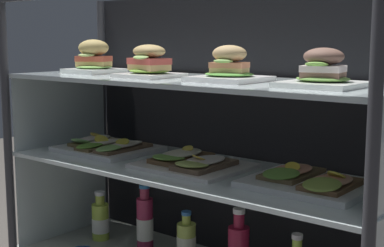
# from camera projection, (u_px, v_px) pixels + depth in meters

# --- Properties ---
(case_frame) EXTENTS (1.40, 0.50, 0.97)m
(case_frame) POSITION_uv_depth(u_px,v_px,m) (221.00, 125.00, 1.93)
(case_frame) COLOR #333338
(case_frame) RESTS_ON ground
(riser_lower_tier) EXTENTS (1.34, 0.44, 0.36)m
(riser_lower_tier) POSITION_uv_depth(u_px,v_px,m) (192.00, 224.00, 1.85)
(riser_lower_tier) COLOR silver
(riser_lower_tier) RESTS_ON case_base_deck
(shelf_lower_glass) EXTENTS (1.36, 0.45, 0.01)m
(shelf_lower_glass) POSITION_uv_depth(u_px,v_px,m) (192.00, 169.00, 1.83)
(shelf_lower_glass) COLOR silver
(shelf_lower_glass) RESTS_ON riser_lower_tier
(riser_upper_tier) EXTENTS (1.34, 0.44, 0.27)m
(riser_upper_tier) POSITION_uv_depth(u_px,v_px,m) (192.00, 126.00, 1.80)
(riser_upper_tier) COLOR silver
(riser_upper_tier) RESTS_ON shelf_lower_glass
(shelf_upper_glass) EXTENTS (1.36, 0.45, 0.01)m
(shelf_upper_glass) POSITION_uv_depth(u_px,v_px,m) (192.00, 81.00, 1.78)
(shelf_upper_glass) COLOR silver
(shelf_upper_glass) RESTS_ON riser_upper_tier
(plated_roll_sandwich_near_left_corner) EXTENTS (0.18, 0.18, 0.12)m
(plated_roll_sandwich_near_left_corner) POSITION_uv_depth(u_px,v_px,m) (94.00, 60.00, 2.07)
(plated_roll_sandwich_near_left_corner) COLOR white
(plated_roll_sandwich_near_left_corner) RESTS_ON shelf_upper_glass
(plated_roll_sandwich_right_of_center) EXTENTS (0.18, 0.18, 0.11)m
(plated_roll_sandwich_right_of_center) POSITION_uv_depth(u_px,v_px,m) (149.00, 64.00, 1.84)
(plated_roll_sandwich_right_of_center) COLOR white
(plated_roll_sandwich_right_of_center) RESTS_ON shelf_upper_glass
(plated_roll_sandwich_far_right) EXTENTS (0.20, 0.20, 0.11)m
(plated_roll_sandwich_far_right) POSITION_uv_depth(u_px,v_px,m) (229.00, 70.00, 1.66)
(plated_roll_sandwich_far_right) COLOR white
(plated_roll_sandwich_far_right) RESTS_ON shelf_upper_glass
(plated_roll_sandwich_mid_left) EXTENTS (0.20, 0.20, 0.10)m
(plated_roll_sandwich_mid_left) POSITION_uv_depth(u_px,v_px,m) (323.00, 73.00, 1.46)
(plated_roll_sandwich_mid_left) COLOR white
(plated_roll_sandwich_mid_left) RESTS_ON shelf_upper_glass
(open_sandwich_tray_right_of_center) EXTENTS (0.34, 0.29, 0.06)m
(open_sandwich_tray_right_of_center) POSITION_uv_depth(u_px,v_px,m) (106.00, 146.00, 2.08)
(open_sandwich_tray_right_of_center) COLOR white
(open_sandwich_tray_right_of_center) RESTS_ON shelf_lower_glass
(open_sandwich_tray_left_of_center) EXTENTS (0.34, 0.29, 0.06)m
(open_sandwich_tray_left_of_center) POSITION_uv_depth(u_px,v_px,m) (192.00, 162.00, 1.81)
(open_sandwich_tray_left_of_center) COLOR white
(open_sandwich_tray_left_of_center) RESTS_ON shelf_lower_glass
(open_sandwich_tray_near_right_corner) EXTENTS (0.34, 0.29, 0.06)m
(open_sandwich_tray_near_right_corner) POSITION_uv_depth(u_px,v_px,m) (309.00, 181.00, 1.57)
(open_sandwich_tray_near_right_corner) COLOR white
(open_sandwich_tray_near_right_corner) RESTS_ON shelf_lower_glass
(juice_bottle_front_right_end) EXTENTS (0.07, 0.07, 0.19)m
(juice_bottle_front_right_end) POSITION_uv_depth(u_px,v_px,m) (100.00, 221.00, 2.22)
(juice_bottle_front_right_end) COLOR #ADCF43
(juice_bottle_front_right_end) RESTS_ON case_base_deck
(juice_bottle_tucked_behind) EXTENTS (0.06, 0.06, 0.25)m
(juice_bottle_tucked_behind) POSITION_uv_depth(u_px,v_px,m) (145.00, 223.00, 2.10)
(juice_bottle_tucked_behind) COLOR #9B2449
(juice_bottle_tucked_behind) RESTS_ON case_base_deck
(juice_bottle_front_left_end) EXTENTS (0.07, 0.07, 0.19)m
(juice_bottle_front_left_end) POSITION_uv_depth(u_px,v_px,m) (186.00, 243.00, 1.96)
(juice_bottle_front_left_end) COLOR #B8CD54
(juice_bottle_front_left_end) RESTS_ON case_base_deck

